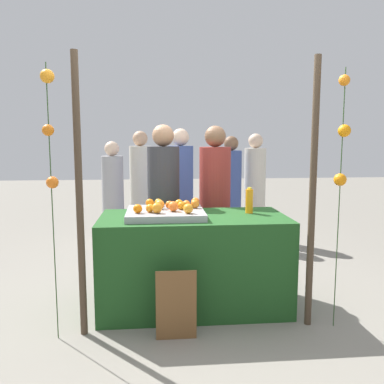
{
  "coord_description": "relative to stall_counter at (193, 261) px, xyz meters",
  "views": [
    {
      "loc": [
        -0.34,
        -3.59,
        1.56
      ],
      "look_at": [
        0.0,
        0.15,
        1.06
      ],
      "focal_mm": 37.66,
      "sensor_mm": 36.0,
      "label": 1
    }
  ],
  "objects": [
    {
      "name": "crowd_person_3",
      "position": [
        -0.56,
        2.54,
        0.35
      ],
      "size": [
        0.34,
        0.34,
        1.67
      ],
      "color": "beige",
      "rests_on": "ground_plane"
    },
    {
      "name": "orange_11",
      "position": [
        -0.13,
        0.08,
        0.53
      ],
      "size": [
        0.08,
        0.08,
        0.08
      ],
      "primitive_type": "sphere",
      "color": "orange",
      "rests_on": "orange_tray"
    },
    {
      "name": "orange_12",
      "position": [
        -0.22,
        0.07,
        0.53
      ],
      "size": [
        0.07,
        0.07,
        0.07
      ],
      "primitive_type": "sphere",
      "color": "orange",
      "rests_on": "orange_tray"
    },
    {
      "name": "orange_4",
      "position": [
        -0.11,
        -0.0,
        0.53
      ],
      "size": [
        0.07,
        0.07,
        0.07
      ],
      "primitive_type": "sphere",
      "color": "orange",
      "rests_on": "orange_tray"
    },
    {
      "name": "juice_bottle",
      "position": [
        0.54,
        0.09,
        0.55
      ],
      "size": [
        0.07,
        0.07,
        0.25
      ],
      "color": "orange",
      "rests_on": "stall_counter"
    },
    {
      "name": "orange_8",
      "position": [
        -0.33,
        -0.16,
        0.53
      ],
      "size": [
        0.09,
        0.09,
        0.09
      ],
      "primitive_type": "sphere",
      "color": "orange",
      "rests_on": "orange_tray"
    },
    {
      "name": "canopy_post_left",
      "position": [
        -0.93,
        -0.46,
        0.67
      ],
      "size": [
        0.06,
        0.06,
        2.21
      ],
      "primitive_type": "cylinder",
      "color": "#473828",
      "rests_on": "ground_plane"
    },
    {
      "name": "orange_10",
      "position": [
        -0.3,
        0.04,
        0.53
      ],
      "size": [
        0.08,
        0.08,
        0.08
      ],
      "primitive_type": "sphere",
      "color": "orange",
      "rests_on": "orange_tray"
    },
    {
      "name": "chalkboard_sign",
      "position": [
        -0.19,
        -0.61,
        -0.16
      ],
      "size": [
        0.32,
        0.03,
        0.56
      ],
      "color": "brown",
      "rests_on": "ground_plane"
    },
    {
      "name": "orange_1",
      "position": [
        -0.19,
        -0.09,
        0.53
      ],
      "size": [
        0.09,
        0.09,
        0.09
      ],
      "primitive_type": "sphere",
      "color": "orange",
      "rests_on": "orange_tray"
    },
    {
      "name": "garland_strand_right",
      "position": [
        1.13,
        -0.52,
        1.11
      ],
      "size": [
        0.11,
        0.1,
        2.1
      ],
      "color": "#2D4C23",
      "rests_on": "ground_plane"
    },
    {
      "name": "vendor_right",
      "position": [
        0.3,
        0.73,
        0.36
      ],
      "size": [
        0.34,
        0.34,
        1.7
      ],
      "color": "maroon",
      "rests_on": "ground_plane"
    },
    {
      "name": "orange_tray",
      "position": [
        -0.26,
        -0.01,
        0.46
      ],
      "size": [
        0.69,
        0.62,
        0.06
      ],
      "primitive_type": "cube",
      "color": "#9EA0A5",
      "rests_on": "stall_counter"
    },
    {
      "name": "orange_2",
      "position": [
        -0.06,
        0.08,
        0.53
      ],
      "size": [
        0.07,
        0.07,
        0.07
      ],
      "primitive_type": "sphere",
      "color": "orange",
      "rests_on": "orange_tray"
    },
    {
      "name": "orange_13",
      "position": [
        -0.39,
        -0.12,
        0.53
      ],
      "size": [
        0.07,
        0.07,
        0.07
      ],
      "primitive_type": "sphere",
      "color": "orange",
      "rests_on": "orange_tray"
    },
    {
      "name": "crowd_person_4",
      "position": [
        -0.94,
        2.14,
        0.28
      ],
      "size": [
        0.3,
        0.3,
        1.52
      ],
      "color": "#99999E",
      "rests_on": "ground_plane"
    },
    {
      "name": "ground_plane",
      "position": [
        0.0,
        0.0,
        -0.43
      ],
      "size": [
        24.0,
        24.0,
        0.0
      ],
      "primitive_type": "plane",
      "color": "gray"
    },
    {
      "name": "orange_3",
      "position": [
        -0.06,
        -0.2,
        0.53
      ],
      "size": [
        0.09,
        0.09,
        0.09
      ],
      "primitive_type": "sphere",
      "color": "orange",
      "rests_on": "orange_tray"
    },
    {
      "name": "orange_5",
      "position": [
        -0.4,
        0.17,
        0.53
      ],
      "size": [
        0.08,
        0.08,
        0.08
      ],
      "primitive_type": "sphere",
      "color": "orange",
      "rests_on": "orange_tray"
    },
    {
      "name": "vendor_left",
      "position": [
        -0.26,
        0.69,
        0.36
      ],
      "size": [
        0.34,
        0.34,
        1.71
      ],
      "color": "#333338",
      "rests_on": "ground_plane"
    },
    {
      "name": "orange_9",
      "position": [
        0.02,
        0.07,
        0.53
      ],
      "size": [
        0.08,
        0.08,
        0.08
      ],
      "primitive_type": "sphere",
      "color": "orange",
      "rests_on": "orange_tray"
    },
    {
      "name": "orange_6",
      "position": [
        -0.32,
        0.2,
        0.53
      ],
      "size": [
        0.07,
        0.07,
        0.07
      ],
      "primitive_type": "sphere",
      "color": "orange",
      "rests_on": "orange_tray"
    },
    {
      "name": "crowd_person_2",
      "position": [
        0.79,
        2.34,
        0.31
      ],
      "size": [
        0.32,
        0.32,
        1.6
      ],
      "color": "#384C8C",
      "rests_on": "ground_plane"
    },
    {
      "name": "crowd_person_0",
      "position": [
        -0.01,
        1.75,
        0.36
      ],
      "size": [
        0.34,
        0.34,
        1.69
      ],
      "color": "#384C8C",
      "rests_on": "ground_plane"
    },
    {
      "name": "canopy_post_right",
      "position": [
        0.93,
        -0.46,
        0.67
      ],
      "size": [
        0.06,
        0.06,
        2.21
      ],
      "primitive_type": "cylinder",
      "color": "#473828",
      "rests_on": "ground_plane"
    },
    {
      "name": "orange_0",
      "position": [
        0.04,
        0.19,
        0.53
      ],
      "size": [
        0.08,
        0.08,
        0.08
      ],
      "primitive_type": "sphere",
      "color": "orange",
      "rests_on": "orange_tray"
    },
    {
      "name": "garland_strand_left",
      "position": [
        -1.11,
        -0.52,
        1.2
      ],
      "size": [
        0.11,
        0.1,
        2.1
      ],
      "color": "#2D4C23",
      "rests_on": "ground_plane"
    },
    {
      "name": "stall_counter",
      "position": [
        0.0,
        0.0,
        0.0
      ],
      "size": [
        1.69,
        0.84,
        0.86
      ],
      "primitive_type": "cube",
      "color": "#1E4C1E",
      "rests_on": "ground_plane"
    },
    {
      "name": "crowd_person_1",
      "position": [
        1.18,
        2.45,
        0.33
      ],
      "size": [
        0.33,
        0.33,
        1.64
      ],
      "color": "beige",
      "rests_on": "ground_plane"
    },
    {
      "name": "orange_7",
      "position": [
        -0.5,
        -0.14,
        0.53
      ],
      "size": [
        0.08,
        0.08,
        0.08
      ],
      "primitive_type": "sphere",
      "color": "orange",
      "rests_on": "orange_tray"
    }
  ]
}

